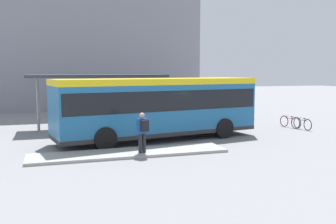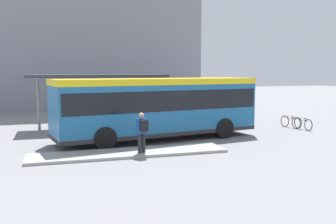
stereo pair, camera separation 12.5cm
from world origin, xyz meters
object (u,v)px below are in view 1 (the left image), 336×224
object	(u,v)px
city_bus	(158,104)
bicycle_red	(290,122)
bicycle_green	(302,124)
potted_planter_far_side	(136,121)
potted_planter_near_shelter	(86,124)
pedestrian_waiting	(143,130)

from	to	relation	value
city_bus	bicycle_red	distance (m)	9.27
bicycle_green	potted_planter_far_side	distance (m)	10.11
bicycle_red	potted_planter_near_shelter	size ratio (longest dim) A/B	1.45
pedestrian_waiting	city_bus	bearing A→B (deg)	-43.15
city_bus	bicycle_green	world-z (taller)	city_bus
bicycle_red	potted_planter_near_shelter	bearing A→B (deg)	76.88
potted_planter_far_side	pedestrian_waiting	bearing A→B (deg)	-100.23
bicycle_red	potted_planter_far_side	distance (m)	9.68
pedestrian_waiting	potted_planter_near_shelter	size ratio (longest dim) A/B	1.45
pedestrian_waiting	potted_planter_near_shelter	distance (m)	6.20
bicycle_green	potted_planter_near_shelter	bearing A→B (deg)	79.57
bicycle_green	potted_planter_far_side	size ratio (longest dim) A/B	1.28
pedestrian_waiting	bicycle_green	distance (m)	11.72
potted_planter_near_shelter	potted_planter_far_side	size ratio (longest dim) A/B	0.91
city_bus	pedestrian_waiting	bearing A→B (deg)	-126.62
bicycle_green	pedestrian_waiting	bearing A→B (deg)	108.20
city_bus	potted_planter_near_shelter	size ratio (longest dim) A/B	9.31
bicycle_green	potted_planter_near_shelter	world-z (taller)	potted_planter_near_shelter
bicycle_green	bicycle_red	size ratio (longest dim) A/B	0.97
pedestrian_waiting	bicycle_red	size ratio (longest dim) A/B	1.00
potted_planter_near_shelter	potted_planter_far_side	distance (m)	2.85
city_bus	bicycle_red	size ratio (longest dim) A/B	6.43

